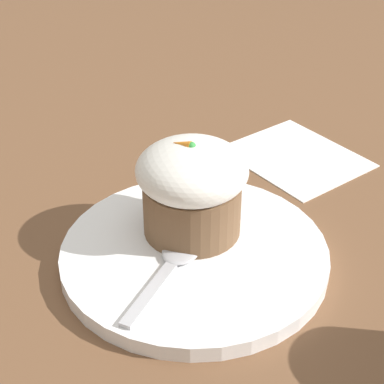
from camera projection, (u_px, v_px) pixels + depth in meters
name	position (u px, v px, depth m)	size (l,w,h in m)	color
ground_plane	(194.00, 261.00, 0.57)	(4.00, 4.00, 0.00)	brown
dessert_plate	(194.00, 255.00, 0.56)	(0.23, 0.23, 0.01)	white
carrot_cake	(192.00, 187.00, 0.56)	(0.10, 0.10, 0.09)	brown
spoon	(173.00, 262.00, 0.54)	(0.03, 0.12, 0.01)	#B7B7BC
paper_napkin	(296.00, 157.00, 0.72)	(0.18, 0.17, 0.00)	white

